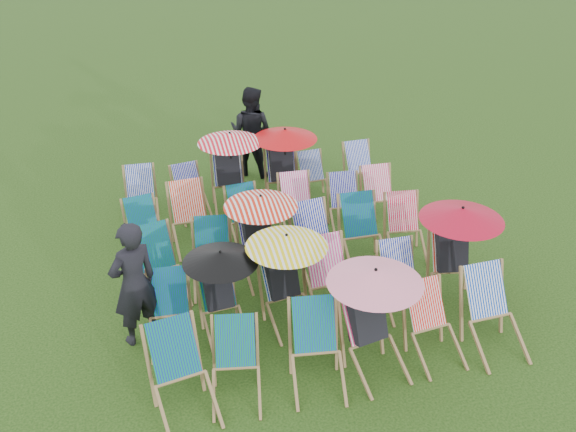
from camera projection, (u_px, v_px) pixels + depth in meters
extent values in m
plane|color=black|center=(290.00, 275.00, 9.81)|extent=(100.00, 100.00, 0.00)
cube|color=#0A7345|center=(173.00, 348.00, 7.31)|extent=(0.59, 0.48, 0.63)
cube|color=#0B7629|center=(235.00, 341.00, 7.54)|extent=(0.52, 0.43, 0.56)
cube|color=#0A7039|center=(314.00, 324.00, 7.72)|extent=(0.56, 0.44, 0.61)
cube|color=#E82E6C|center=(364.00, 315.00, 7.89)|extent=(0.57, 0.47, 0.60)
cube|color=black|center=(366.00, 317.00, 7.85)|extent=(0.50, 0.51, 0.63)
sphere|color=tan|center=(363.00, 291.00, 7.77)|extent=(0.22, 0.22, 0.22)
cylinder|color=black|center=(374.00, 299.00, 7.70)|extent=(0.03, 0.03, 0.74)
cone|color=pink|center=(375.00, 276.00, 7.54)|extent=(1.16, 1.16, 0.18)
cube|color=red|center=(426.00, 304.00, 8.14)|extent=(0.51, 0.40, 0.57)
cube|color=#0835AC|center=(486.00, 290.00, 8.28)|extent=(0.55, 0.41, 0.63)
cube|color=#096039|center=(169.00, 291.00, 8.39)|extent=(0.50, 0.38, 0.56)
cube|color=#096626|center=(217.00, 288.00, 8.54)|extent=(0.46, 0.36, 0.52)
cube|color=black|center=(218.00, 290.00, 8.51)|extent=(0.40, 0.41, 0.54)
sphere|color=tan|center=(215.00, 268.00, 8.44)|extent=(0.19, 0.19, 0.19)
cylinder|color=black|center=(222.00, 275.00, 8.38)|extent=(0.03, 0.03, 0.63)
cone|color=black|center=(220.00, 257.00, 8.24)|extent=(1.00, 1.00, 0.15)
cube|color=navy|center=(280.00, 275.00, 8.70)|extent=(0.53, 0.42, 0.57)
cube|color=black|center=(281.00, 277.00, 8.67)|extent=(0.46, 0.47, 0.60)
sphere|color=tan|center=(278.00, 254.00, 8.59)|extent=(0.21, 0.21, 0.21)
cylinder|color=black|center=(287.00, 261.00, 8.53)|extent=(0.03, 0.03, 0.70)
cone|color=yellow|center=(287.00, 241.00, 8.37)|extent=(1.10, 1.10, 0.17)
cube|color=#EE2F8D|center=(325.00, 260.00, 8.90)|extent=(0.56, 0.43, 0.63)
cube|color=#071699|center=(397.00, 260.00, 9.03)|extent=(0.47, 0.35, 0.56)
cube|color=red|center=(450.00, 248.00, 9.21)|extent=(0.57, 0.46, 0.61)
cube|color=black|center=(451.00, 250.00, 9.17)|extent=(0.50, 0.51, 0.64)
sphere|color=tan|center=(452.00, 226.00, 9.09)|extent=(0.22, 0.22, 0.22)
cylinder|color=black|center=(459.00, 235.00, 9.00)|extent=(0.03, 0.03, 0.75)
cone|color=#AB0921|center=(462.00, 214.00, 8.83)|extent=(1.17, 1.17, 0.18)
cube|color=#0A6D3E|center=(153.00, 247.00, 9.24)|extent=(0.58, 0.47, 0.61)
cube|color=#09612D|center=(212.00, 238.00, 9.49)|extent=(0.55, 0.43, 0.59)
cube|color=#0D079A|center=(256.00, 233.00, 9.66)|extent=(0.51, 0.40, 0.57)
cube|color=black|center=(257.00, 235.00, 9.62)|extent=(0.44, 0.45, 0.60)
sphere|color=tan|center=(254.00, 214.00, 9.55)|extent=(0.21, 0.21, 0.21)
cylinder|color=black|center=(261.00, 220.00, 9.48)|extent=(0.03, 0.03, 0.70)
cone|color=red|center=(261.00, 201.00, 9.32)|extent=(1.10, 1.10, 0.17)
cube|color=#070F99|center=(310.00, 223.00, 9.79)|extent=(0.57, 0.45, 0.63)
cube|color=#0A6F3D|center=(359.00, 214.00, 10.03)|extent=(0.53, 0.40, 0.63)
cube|color=red|center=(403.00, 211.00, 10.25)|extent=(0.52, 0.41, 0.57)
cube|color=#0A6B3A|center=(141.00, 215.00, 10.22)|extent=(0.51, 0.41, 0.54)
cube|color=red|center=(187.00, 201.00, 10.47)|extent=(0.54, 0.41, 0.61)
cube|color=#09622E|center=(242.00, 202.00, 10.56)|extent=(0.50, 0.39, 0.55)
cube|color=#E12D81|center=(295.00, 190.00, 10.90)|extent=(0.49, 0.37, 0.57)
cube|color=#0809AC|center=(343.00, 190.00, 10.98)|extent=(0.49, 0.38, 0.55)
cube|color=#E72E61|center=(377.00, 183.00, 11.14)|extent=(0.49, 0.37, 0.57)
cube|color=#061F8E|center=(140.00, 182.00, 11.23)|extent=(0.48, 0.37, 0.55)
cube|color=#080CA8|center=(187.00, 179.00, 11.36)|extent=(0.50, 0.40, 0.53)
cube|color=#071897|center=(227.00, 167.00, 11.62)|extent=(0.53, 0.40, 0.60)
cube|color=black|center=(228.00, 169.00, 11.58)|extent=(0.45, 0.46, 0.63)
sphere|color=tan|center=(226.00, 150.00, 11.51)|extent=(0.22, 0.22, 0.22)
cylinder|color=black|center=(231.00, 155.00, 11.42)|extent=(0.03, 0.03, 0.73)
cone|color=red|center=(230.00, 138.00, 11.25)|extent=(1.15, 1.15, 0.18)
cube|color=#08068C|center=(281.00, 163.00, 11.77)|extent=(0.53, 0.41, 0.60)
cube|color=black|center=(281.00, 165.00, 11.72)|extent=(0.46, 0.47, 0.63)
sphere|color=tan|center=(280.00, 146.00, 11.65)|extent=(0.22, 0.22, 0.22)
cylinder|color=black|center=(285.00, 151.00, 11.56)|extent=(0.03, 0.03, 0.74)
cone|color=#BA0A0D|center=(285.00, 134.00, 11.39)|extent=(1.16, 1.16, 0.18)
cube|color=#07279A|center=(311.00, 166.00, 11.91)|extent=(0.45, 0.35, 0.51)
cube|color=#0820AB|center=(358.00, 157.00, 12.16)|extent=(0.47, 0.36, 0.55)
imported|color=black|center=(134.00, 284.00, 8.10)|extent=(0.76, 0.66, 1.76)
imported|color=black|center=(251.00, 131.00, 12.53)|extent=(1.10, 1.05, 1.79)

